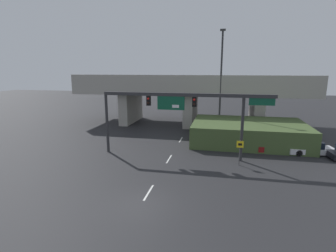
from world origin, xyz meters
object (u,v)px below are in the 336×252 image
at_px(speed_limit_sign, 240,149).
at_px(parked_sedan_near_right, 278,146).
at_px(signal_gantry, 181,106).
at_px(parked_sedan_mid_right, 310,148).
at_px(highway_light_pole_near, 221,80).

bearing_deg(speed_limit_sign, parked_sedan_near_right, 48.75).
xyz_separation_m(speed_limit_sign, parked_sedan_near_right, (4.20, 4.79, -0.85)).
bearing_deg(signal_gantry, parked_sedan_mid_right, 15.27).
relative_size(speed_limit_sign, highway_light_pole_near, 0.17).
distance_m(speed_limit_sign, parked_sedan_mid_right, 8.62).
bearing_deg(parked_sedan_mid_right, speed_limit_sign, -154.55).
height_order(speed_limit_sign, parked_sedan_near_right, speed_limit_sign).
xyz_separation_m(signal_gantry, speed_limit_sign, (5.51, -1.26, -3.56)).
distance_m(signal_gantry, parked_sedan_mid_right, 13.86).
bearing_deg(parked_sedan_near_right, parked_sedan_mid_right, -6.08).
relative_size(speed_limit_sign, parked_sedan_mid_right, 0.48).
bearing_deg(signal_gantry, highway_light_pole_near, 72.64).
distance_m(signal_gantry, speed_limit_sign, 6.68).
bearing_deg(highway_light_pole_near, signal_gantry, -107.36).
relative_size(signal_gantry, parked_sedan_mid_right, 3.43).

